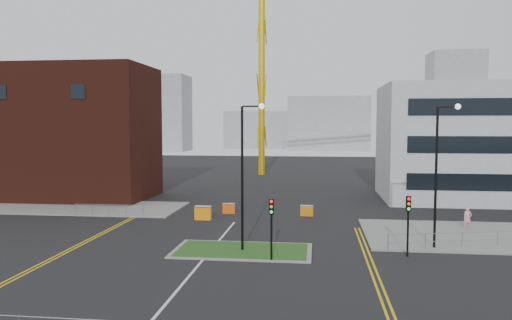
{
  "coord_description": "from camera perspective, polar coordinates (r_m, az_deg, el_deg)",
  "views": [
    {
      "loc": [
        6.55,
        -22.25,
        7.94
      ],
      "look_at": [
        1.66,
        17.84,
        5.0
      ],
      "focal_mm": 35.0,
      "sensor_mm": 36.0,
      "label": 1
    }
  ],
  "objects": [
    {
      "name": "grass_island",
      "position": [
        31.59,
        -1.57,
        -10.28
      ],
      "size": [
        8.0,
        4.0,
        0.12
      ],
      "primitive_type": "cube",
      "color": "#1F4918",
      "rests_on": "ground"
    },
    {
      "name": "island_kerb",
      "position": [
        31.59,
        -1.57,
        -10.32
      ],
      "size": [
        8.6,
        4.6,
        0.08
      ],
      "primitive_type": "cube",
      "color": "slate",
      "rests_on": "ground"
    },
    {
      "name": "yellow_left_b",
      "position": [
        36.55,
        -18.11,
        -8.58
      ],
      "size": [
        0.12,
        24.0,
        0.01
      ],
      "primitive_type": "cube",
      "color": "gold",
      "rests_on": "ground"
    },
    {
      "name": "skyline_d",
      "position": [
        162.91,
        1.84,
        3.47
      ],
      "size": [
        30.0,
        12.0,
        12.0
      ],
      "primitive_type": "cube",
      "color": "gray",
      "rests_on": "ground"
    },
    {
      "name": "skyline_a",
      "position": [
        149.71,
        -11.2,
        5.25
      ],
      "size": [
        18.0,
        12.0,
        22.0
      ],
      "primitive_type": "cube",
      "color": "gray",
      "rests_on": "ground"
    },
    {
      "name": "yellow_right_b",
      "position": [
        29.52,
        13.29,
        -11.54
      ],
      "size": [
        0.12,
        20.0,
        0.01
      ],
      "primitive_type": "cube",
      "color": "gold",
      "rests_on": "ground"
    },
    {
      "name": "streetlamp_right_near",
      "position": [
        33.24,
        20.28,
        -0.45
      ],
      "size": [
        1.46,
        0.36,
        9.18
      ],
      "color": "black",
      "rests_on": "ground"
    },
    {
      "name": "streetlamp_island",
      "position": [
        30.66,
        -1.19,
        -0.56
      ],
      "size": [
        1.46,
        0.36,
        9.18
      ],
      "color": "black",
      "rests_on": "ground"
    },
    {
      "name": "barrier_left",
      "position": [
        44.35,
        -3.13,
        -5.51
      ],
      "size": [
        1.13,
        0.53,
        0.91
      ],
      "color": "#E6570C",
      "rests_on": "ground"
    },
    {
      "name": "centre_line",
      "position": [
        26.34,
        -8.0,
        -13.41
      ],
      "size": [
        0.15,
        30.0,
        0.01
      ],
      "primitive_type": "cube",
      "color": "silver",
      "rests_on": "ground"
    },
    {
      "name": "traffic_light_right",
      "position": [
        31.18,
        17.01,
        -5.94
      ],
      "size": [
        0.28,
        0.33,
        3.65
      ],
      "color": "black",
      "rests_on": "ground"
    },
    {
      "name": "railing_left",
      "position": [
        44.5,
        -16.45,
        -5.31
      ],
      "size": [
        6.05,
        0.05,
        1.1
      ],
      "color": "gray",
      "rests_on": "ground"
    },
    {
      "name": "pavement_left",
      "position": [
        52.2,
        -23.8,
        -4.88
      ],
      "size": [
        28.0,
        8.0,
        0.12
      ],
      "primitive_type": "cube",
      "color": "slate",
      "rests_on": "ground"
    },
    {
      "name": "skyline_c",
      "position": [
        152.31,
        21.71,
        6.15
      ],
      "size": [
        14.0,
        12.0,
        28.0
      ],
      "primitive_type": "cube",
      "color": "gray",
      "rests_on": "ground"
    },
    {
      "name": "traffic_light_island",
      "position": [
        28.85,
        1.78,
        -6.57
      ],
      "size": [
        0.28,
        0.33,
        3.65
      ],
      "color": "black",
      "rests_on": "ground"
    },
    {
      "name": "tower_crane",
      "position": [
        80.12,
        5.12,
        16.19
      ],
      "size": [
        52.35,
        10.32,
        35.58
      ],
      "color": "#E0B60D",
      "rests_on": "ground"
    },
    {
      "name": "yellow_left_a",
      "position": [
        36.67,
        -18.53,
        -8.55
      ],
      "size": [
        0.12,
        24.0,
        0.01
      ],
      "primitive_type": "cube",
      "color": "gold",
      "rests_on": "ground"
    },
    {
      "name": "pedestrian",
      "position": [
        40.87,
        23.02,
        -6.13
      ],
      "size": [
        0.71,
        0.54,
        1.74
      ],
      "primitive_type": "imported",
      "rotation": [
        0.0,
        0.0,
        0.21
      ],
      "color": "pink",
      "rests_on": "ground"
    },
    {
      "name": "yellow_right_a",
      "position": [
        29.49,
        12.7,
        -11.55
      ],
      "size": [
        0.12,
        20.0,
        0.01
      ],
      "primitive_type": "cube",
      "color": "gold",
      "rests_on": "ground"
    },
    {
      "name": "skyline_b",
      "position": [
        152.29,
        8.28,
        4.14
      ],
      "size": [
        24.0,
        12.0,
        16.0
      ],
      "primitive_type": "cube",
      "color": "gray",
      "rests_on": "ground"
    },
    {
      "name": "office_block",
      "position": [
        57.64,
        26.7,
        1.79
      ],
      "size": [
        25.0,
        12.2,
        12.0
      ],
      "color": "#A5A8AA",
      "rests_on": "ground"
    },
    {
      "name": "ground",
      "position": [
        24.51,
        -9.24,
        -14.79
      ],
      "size": [
        200.0,
        200.0,
        0.0
      ],
      "primitive_type": "plane",
      "color": "black",
      "rests_on": "ground"
    },
    {
      "name": "barrier_mid",
      "position": [
        41.66,
        -6.06,
        -5.97
      ],
      "size": [
        1.39,
        0.49,
        1.16
      ],
      "color": "orange",
      "rests_on": "ground"
    },
    {
      "name": "brick_building",
      "position": [
        58.29,
        -23.5,
        2.74
      ],
      "size": [
        24.2,
        10.07,
        14.24
      ],
      "color": "#411810",
      "rests_on": "ground"
    },
    {
      "name": "barrier_right",
      "position": [
        43.41,
        5.83,
        -5.73
      ],
      "size": [
        1.12,
        0.44,
        0.92
      ],
      "color": "#C7760B",
      "rests_on": "ground"
    }
  ]
}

